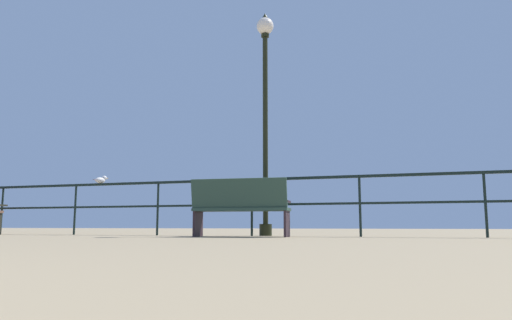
# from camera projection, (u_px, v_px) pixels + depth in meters

# --- Properties ---
(pier_railing) EXTENTS (19.86, 0.05, 1.07)m
(pier_railing) POSITION_uv_depth(u_px,v_px,m) (252.00, 193.00, 8.89)
(pier_railing) COLOR black
(pier_railing) RESTS_ON ground_plane
(bench_near_left) EXTENTS (1.71, 0.78, 0.99)m
(bench_near_left) POSITION_uv_depth(u_px,v_px,m) (240.00, 205.00, 8.14)
(bench_near_left) COLOR #2A4235
(bench_near_left) RESTS_ON ground_plane
(lamppost_center) EXTENTS (0.34, 0.34, 4.41)m
(lamppost_center) POSITION_uv_depth(u_px,v_px,m) (265.00, 92.00, 9.32)
(lamppost_center) COLOR black
(lamppost_center) RESTS_ON ground_plane
(seagull_on_rail) EXTENTS (0.20, 0.36, 0.17)m
(seagull_on_rail) POSITION_uv_depth(u_px,v_px,m) (101.00, 180.00, 10.00)
(seagull_on_rail) COLOR silver
(seagull_on_rail) RESTS_ON pier_railing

